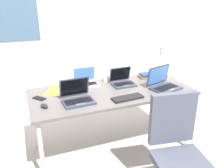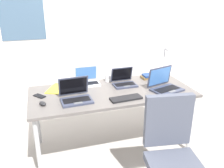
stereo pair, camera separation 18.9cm
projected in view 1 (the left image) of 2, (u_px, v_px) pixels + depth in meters
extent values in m
plane|color=gray|center=(112.00, 146.00, 2.94)|extent=(12.00, 12.00, 0.00)
cube|color=silver|center=(84.00, 27.00, 3.42)|extent=(6.00, 0.12, 2.60)
cube|color=#3F5972|center=(14.00, 11.00, 2.97)|extent=(0.56, 0.01, 0.76)
cube|color=#595451|center=(112.00, 92.00, 2.67)|extent=(1.80, 0.80, 0.03)
cylinder|color=#B2B5BA|center=(42.00, 155.00, 2.23)|extent=(0.04, 0.04, 0.71)
cylinder|color=#B2B5BA|center=(189.00, 121.00, 2.80)|extent=(0.04, 0.04, 0.71)
cylinder|color=#B2B5BA|center=(35.00, 120.00, 2.82)|extent=(0.04, 0.04, 0.71)
cylinder|color=#B2B5BA|center=(158.00, 99.00, 3.39)|extent=(0.04, 0.04, 0.71)
cylinder|color=silver|center=(159.00, 73.00, 3.21)|extent=(0.12, 0.12, 0.02)
cylinder|color=silver|center=(160.00, 61.00, 3.14)|extent=(0.02, 0.02, 0.34)
cylinder|color=silver|center=(162.00, 48.00, 3.05)|extent=(0.01, 0.08, 0.01)
cone|color=silver|center=(164.00, 49.00, 3.01)|extent=(0.07, 0.09, 0.09)
cube|color=#B7BABC|center=(87.00, 85.00, 2.81)|extent=(0.28, 0.19, 0.02)
cube|color=black|center=(87.00, 84.00, 2.80)|extent=(0.24, 0.10, 0.00)
cube|color=#595B60|center=(88.00, 86.00, 2.75)|extent=(0.08, 0.04, 0.00)
cube|color=#B7BABC|center=(84.00, 74.00, 2.86)|extent=(0.28, 0.03, 0.19)
cube|color=#3F72BF|center=(84.00, 74.00, 2.86)|extent=(0.25, 0.02, 0.16)
cube|color=#33384C|center=(79.00, 102.00, 2.37)|extent=(0.32, 0.23, 0.02)
cube|color=black|center=(79.00, 101.00, 2.37)|extent=(0.28, 0.13, 0.00)
cube|color=#595B60|center=(81.00, 104.00, 2.31)|extent=(0.09, 0.05, 0.00)
cube|color=#33384C|center=(74.00, 87.00, 2.44)|extent=(0.31, 0.08, 0.21)
cube|color=black|center=(74.00, 87.00, 2.44)|extent=(0.28, 0.06, 0.17)
cube|color=#33384C|center=(166.00, 88.00, 2.71)|extent=(0.38, 0.31, 0.02)
cube|color=black|center=(166.00, 87.00, 2.70)|extent=(0.32, 0.20, 0.00)
cube|color=#595B60|center=(171.00, 89.00, 2.65)|extent=(0.10, 0.07, 0.00)
cube|color=#33384C|center=(158.00, 75.00, 2.76)|extent=(0.33, 0.13, 0.23)
cube|color=#3F72BF|center=(158.00, 75.00, 2.76)|extent=(0.30, 0.11, 0.19)
cube|color=#33384C|center=(124.00, 85.00, 2.81)|extent=(0.27, 0.19, 0.02)
cube|color=black|center=(124.00, 84.00, 2.81)|extent=(0.24, 0.10, 0.00)
cube|color=#595B60|center=(126.00, 86.00, 2.76)|extent=(0.08, 0.04, 0.00)
cube|color=#33384C|center=(120.00, 74.00, 2.87)|extent=(0.27, 0.06, 0.18)
cube|color=black|center=(120.00, 74.00, 2.87)|extent=(0.24, 0.04, 0.15)
cube|color=black|center=(128.00, 98.00, 2.46)|extent=(0.34, 0.14, 0.02)
ellipsoid|color=black|center=(44.00, 106.00, 2.28)|extent=(0.09, 0.11, 0.03)
cube|color=black|center=(39.00, 98.00, 2.46)|extent=(0.14, 0.15, 0.01)
cube|color=brown|center=(146.00, 76.00, 3.08)|extent=(0.20, 0.13, 0.03)
cube|color=navy|center=(146.00, 74.00, 3.07)|extent=(0.17, 0.13, 0.02)
cube|color=gold|center=(59.00, 90.00, 2.67)|extent=(0.34, 0.38, 0.01)
cylinder|color=white|center=(106.00, 78.00, 2.93)|extent=(0.08, 0.08, 0.09)
torus|color=white|center=(110.00, 77.00, 2.95)|extent=(0.05, 0.01, 0.05)
cube|color=#474C5B|center=(183.00, 166.00, 2.00)|extent=(0.50, 0.50, 0.07)
cube|color=#474C5B|center=(173.00, 118.00, 2.11)|extent=(0.42, 0.12, 0.48)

